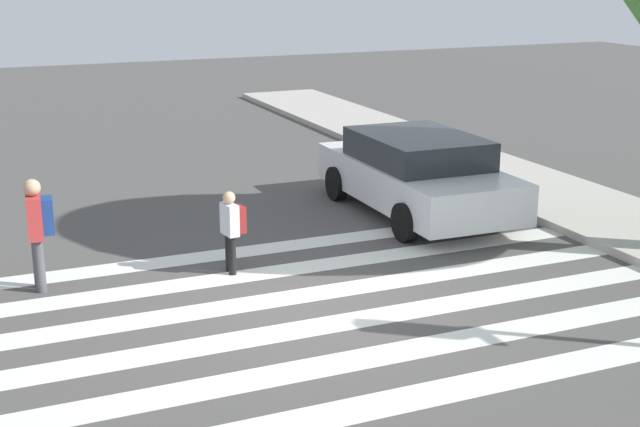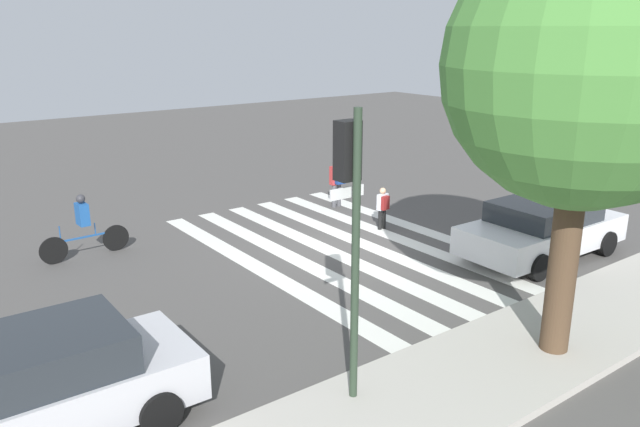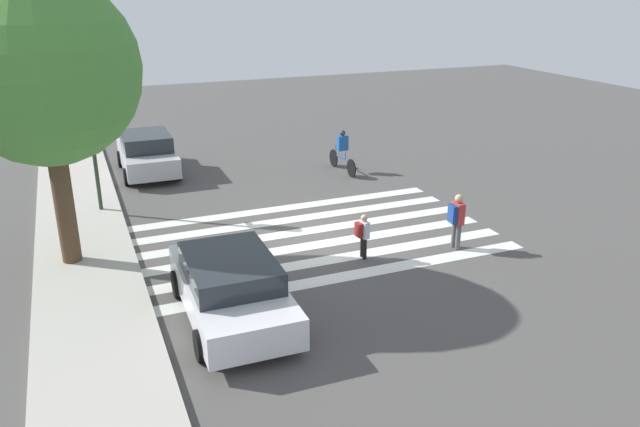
# 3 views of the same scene
# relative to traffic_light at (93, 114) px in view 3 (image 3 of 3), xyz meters

# --- Properties ---
(ground_plane) EXTENTS (60.00, 60.00, 0.00)m
(ground_plane) POSITION_rel_traffic_light_xyz_m (-4.41, -5.46, -3.17)
(ground_plane) COLOR #4C4947
(sidewalk_curb) EXTENTS (36.00, 2.50, 0.14)m
(sidewalk_curb) POSITION_rel_traffic_light_xyz_m (-4.41, 0.79, -3.10)
(sidewalk_curb) COLOR #ADA89E
(sidewalk_curb) RESTS_ON ground_plane
(crosswalk_stripes) EXTENTS (5.79, 10.00, 0.01)m
(crosswalk_stripes) POSITION_rel_traffic_light_xyz_m (-4.41, -5.46, -3.17)
(crosswalk_stripes) COLOR silver
(crosswalk_stripes) RESTS_ON ground_plane
(traffic_light) EXTENTS (0.60, 0.50, 4.53)m
(traffic_light) POSITION_rel_traffic_light_xyz_m (0.00, 0.00, 0.00)
(traffic_light) COLOR #283828
(traffic_light) RESTS_ON ground_plane
(street_tree) EXTENTS (4.48, 4.48, 7.22)m
(street_tree) POSITION_rel_traffic_light_xyz_m (-3.76, 1.10, 1.78)
(street_tree) COLOR #4C3826
(street_tree) RESTS_ON ground_plane
(pedestrian_adult_blue_shirt) EXTENTS (0.45, 0.38, 1.57)m
(pedestrian_adult_blue_shirt) POSITION_rel_traffic_light_xyz_m (-6.60, -8.66, -2.25)
(pedestrian_adult_blue_shirt) COLOR #4C4C51
(pedestrian_adult_blue_shirt) RESTS_ON ground_plane
(pedestrian_adult_tall_backpack) EXTENTS (0.36, 0.31, 1.22)m
(pedestrian_adult_tall_backpack) POSITION_rel_traffic_light_xyz_m (-6.19, -6.04, -2.46)
(pedestrian_adult_tall_backpack) COLOR black
(pedestrian_adult_tall_backpack) RESTS_ON ground_plane
(cyclist_far_lane) EXTENTS (2.24, 0.41, 1.63)m
(cyclist_far_lane) POSITION_rel_traffic_light_xyz_m (1.30, -8.82, -2.30)
(cyclist_far_lane) COLOR black
(cyclist_far_lane) RESTS_ON ground_plane
(car_parked_dark_suv) EXTENTS (4.53, 2.17, 1.44)m
(car_parked_dark_suv) POSITION_rel_traffic_light_xyz_m (-7.92, -2.04, -2.43)
(car_parked_dark_suv) COLOR silver
(car_parked_dark_suv) RESTS_ON ground_plane
(car_parked_far_curb) EXTENTS (4.20, 2.07, 1.55)m
(car_parked_far_curb) POSITION_rel_traffic_light_xyz_m (3.93, -1.88, -2.39)
(car_parked_far_curb) COLOR #B7B7BC
(car_parked_far_curb) RESTS_ON ground_plane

